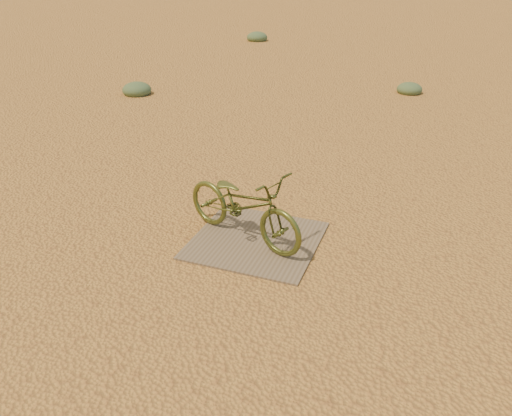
% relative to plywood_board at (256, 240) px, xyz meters
% --- Properties ---
extents(ground, '(120.00, 120.00, 0.00)m').
position_rel_plywood_board_xyz_m(ground, '(0.08, 0.46, -0.01)').
color(ground, '#B9833C').
rests_on(ground, ground).
extents(plywood_board, '(1.32, 1.30, 0.02)m').
position_rel_plywood_board_xyz_m(plywood_board, '(0.00, 0.00, 0.00)').
color(plywood_board, '#6E5C4B').
rests_on(plywood_board, ground).
extents(bicycle, '(1.64, 1.04, 0.81)m').
position_rel_plywood_board_xyz_m(bicycle, '(-0.14, -0.02, 0.42)').
color(bicycle, '#4B5322').
rests_on(bicycle, plywood_board).
extents(kale_a, '(0.64, 0.64, 0.35)m').
position_rel_plywood_board_xyz_m(kale_a, '(-4.72, 5.02, -0.01)').
color(kale_a, '#586E49').
rests_on(kale_a, ground).
extents(kale_b, '(0.56, 0.56, 0.31)m').
position_rel_plywood_board_xyz_m(kale_b, '(0.94, 7.26, -0.01)').
color(kale_b, '#586E49').
rests_on(kale_b, ground).
extents(kale_c, '(0.74, 0.74, 0.41)m').
position_rel_plywood_board_xyz_m(kale_c, '(-4.89, 13.11, -0.01)').
color(kale_c, '#586E49').
rests_on(kale_c, ground).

